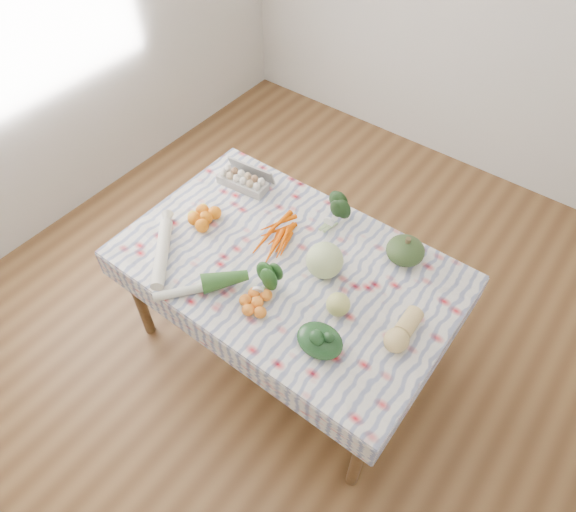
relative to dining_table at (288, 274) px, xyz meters
The scene contains 16 objects.
ground 0.68m from the dining_table, ahead, with size 4.50×4.50×0.00m, color brown.
dining_table is the anchor object (origin of this frame).
tablecloth 0.08m from the dining_table, ahead, with size 1.66×1.06×0.01m, color silver.
egg_carton 0.64m from the dining_table, 151.43° to the left, with size 0.29×0.12×0.08m, color #A7A6A2.
carrot_bunch 0.19m from the dining_table, 146.80° to the left, with size 0.25×0.23×0.05m, color #EE5700.
kale_bunch 0.41m from the dining_table, 87.34° to the left, with size 0.15×0.14×0.14m, color #183214.
kabocha_squash 0.60m from the dining_table, 40.38° to the left, with size 0.19×0.19×0.12m, color #334B22.
cabbage 0.25m from the dining_table, 19.80° to the left, with size 0.18×0.18×0.18m, color #BCD28A.
butternut_squash 0.67m from the dining_table, ahead, with size 0.11×0.24×0.11m, color #DCBA6E.
orange_cluster 0.53m from the dining_table, behind, with size 0.23×0.23×0.08m, color orange.
broccoli 0.24m from the dining_table, 93.26° to the right, with size 0.14×0.14×0.11m, color #22521D.
mandarin_cluster 0.31m from the dining_table, 81.94° to the right, with size 0.20×0.20×0.06m, color orange.
grapefruit 0.39m from the dining_table, 14.32° to the right, with size 0.11×0.11×0.11m, color #C6C968.
spinach_bag 0.51m from the dining_table, 36.46° to the right, with size 0.21×0.17×0.09m, color #153417.
daikon 0.64m from the dining_table, 146.60° to the right, with size 0.06×0.06×0.45m, color white.
leek 0.46m from the dining_table, 120.64° to the right, with size 0.05×0.05×0.44m, color beige.
Camera 1 is at (0.98, -1.29, 2.72)m, focal length 32.00 mm.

